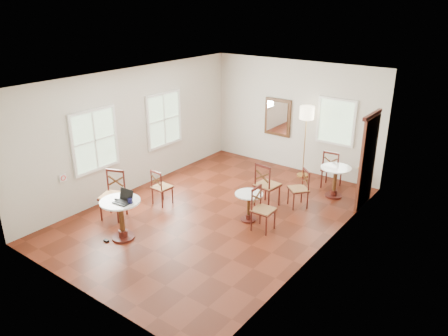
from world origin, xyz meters
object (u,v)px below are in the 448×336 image
object	(u,v)px
chair_near_a	(161,187)
mouse	(116,200)
chair_mid_a	(267,185)
floor_lamp	(307,118)
chair_mid_b	(262,209)
laptop	(124,199)
cafe_table_back	(335,179)
power_adapter	(106,241)
chair_back_b	(299,189)
chair_near_b	(113,195)
chair_back_a	(332,169)
navy_mug	(130,201)
water_glass	(121,196)
cafe_table_mid	(249,204)
cafe_table_near	(121,215)

from	to	relation	value
chair_near_a	mouse	size ratio (longest dim) A/B	8.92
chair_mid_a	floor_lamp	size ratio (longest dim) A/B	0.55
chair_mid_b	laptop	size ratio (longest dim) A/B	2.66
cafe_table_back	power_adapter	xyz separation A→B (m)	(-2.74, -4.68, -0.45)
chair_back_b	cafe_table_back	bearing A→B (deg)	106.11
chair_near_b	chair_mid_a	world-z (taller)	chair_mid_a
chair_near_a	chair_mid_a	size ratio (longest dim) A/B	0.82
chair_near_b	power_adapter	bearing A→B (deg)	-71.95
chair_mid_b	power_adapter	size ratio (longest dim) A/B	9.17
chair_back_a	chair_back_b	xyz separation A→B (m)	(-0.14, -1.46, -0.05)
chair_mid_a	chair_back_a	bearing A→B (deg)	-105.61
laptop	navy_mug	size ratio (longest dim) A/B	2.81
mouse	water_glass	bearing A→B (deg)	86.99
cafe_table_back	chair_mid_b	world-z (taller)	chair_mid_b
chair_near_a	chair_mid_b	size ratio (longest dim) A/B	0.93
chair_mid_b	navy_mug	size ratio (longest dim) A/B	7.48
cafe_table_mid	floor_lamp	xyz separation A→B (m)	(-0.22, 2.97, 1.23)
chair_near_b	mouse	world-z (taller)	chair_near_b
cafe_table_back	floor_lamp	xyz separation A→B (m)	(-1.21, 0.73, 1.15)
chair_near_a	chair_mid_b	world-z (taller)	chair_mid_b
cafe_table_near	cafe_table_mid	bearing A→B (deg)	53.50
mouse	navy_mug	bearing A→B (deg)	16.98
chair_mid_a	mouse	size ratio (longest dim) A/B	10.93
chair_back_a	chair_mid_b	bearing A→B (deg)	79.77
chair_near_a	chair_back_b	xyz separation A→B (m)	(2.61, 1.81, 0.01)
power_adapter	chair_back_b	bearing A→B (deg)	57.99
laptop	water_glass	world-z (taller)	laptop
cafe_table_near	water_glass	bearing A→B (deg)	119.96
mouse	water_glass	size ratio (longest dim) A/B	0.93
chair_near_b	mouse	xyz separation A→B (m)	(0.79, -0.54, 0.33)
cafe_table_mid	power_adapter	bearing A→B (deg)	-125.74
cafe_table_near	navy_mug	size ratio (longest dim) A/B	6.72
water_glass	chair_near_b	bearing A→B (deg)	152.29
chair_back_b	mouse	xyz separation A→B (m)	(-2.20, -3.43, 0.41)
laptop	power_adapter	bearing A→B (deg)	-135.85
chair_near_a	navy_mug	world-z (taller)	navy_mug
navy_mug	mouse	bearing A→B (deg)	-166.86
chair_back_a	cafe_table_mid	bearing A→B (deg)	70.31
cafe_table_mid	cafe_table_back	bearing A→B (deg)	66.21
chair_mid_b	chair_back_b	size ratio (longest dim) A/B	1.04
navy_mug	chair_back_a	bearing A→B (deg)	67.17
chair_back_a	navy_mug	bearing A→B (deg)	61.80
laptop	mouse	bearing A→B (deg)	-168.25
chair_near_b	chair_near_a	bearing A→B (deg)	48.36
chair_near_a	chair_back_b	distance (m)	3.17
chair_mid_a	laptop	distance (m)	3.29
chair_mid_a	laptop	xyz separation A→B (m)	(-1.42, -2.94, 0.37)
power_adapter	chair_mid_b	bearing A→B (deg)	45.89
chair_near_a	chair_mid_b	distance (m)	2.53
chair_near_b	navy_mug	bearing A→B (deg)	-45.13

